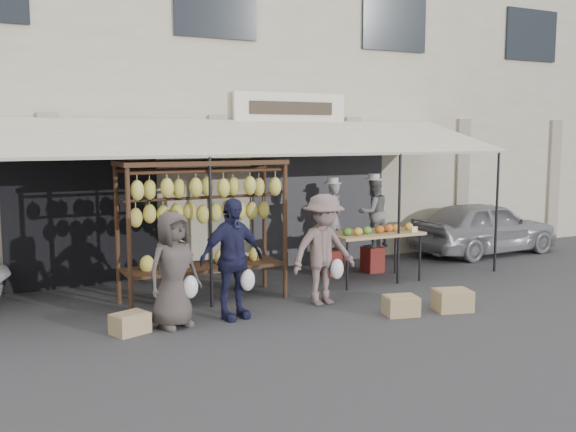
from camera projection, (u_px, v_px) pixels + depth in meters
name	position (u px, v px, depth m)	size (l,w,h in m)	color
ground_plane	(305.00, 317.00, 9.28)	(90.00, 90.00, 0.00)	#2D2D30
shophouse	(170.00, 90.00, 14.58)	(24.00, 6.15, 7.30)	beige
awning	(243.00, 138.00, 10.98)	(10.00, 2.35, 2.92)	beige
banana_rack	(204.00, 203.00, 9.98)	(2.60, 0.90, 2.24)	#432A18
produce_table	(374.00, 234.00, 11.45)	(1.70, 0.90, 1.04)	tan
vendor_left	(332.00, 216.00, 11.97)	(0.47, 0.31, 1.28)	gray
vendor_right	(373.00, 213.00, 12.26)	(0.65, 0.50, 1.33)	slate
customer_left	(173.00, 270.00, 8.72)	(0.78, 0.51, 1.60)	#433C39
customer_mid	(232.00, 259.00, 9.13)	(1.02, 0.43, 1.74)	#1F2042
customer_right	(323.00, 250.00, 9.90)	(1.12, 0.64, 1.73)	#725E5A
stool_left	(332.00, 262.00, 12.08)	(0.34, 0.34, 0.48)	maroon
stool_right	(372.00, 259.00, 12.37)	(0.35, 0.35, 0.49)	maroon
crate_near_a	(401.00, 306.00, 9.38)	(0.47, 0.36, 0.28)	tan
crate_near_b	(452.00, 300.00, 9.63)	(0.53, 0.40, 0.32)	tan
crate_far	(130.00, 323.00, 8.51)	(0.46, 0.35, 0.27)	tan
sedan	(484.00, 227.00, 14.23)	(1.41, 3.51, 1.19)	gray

